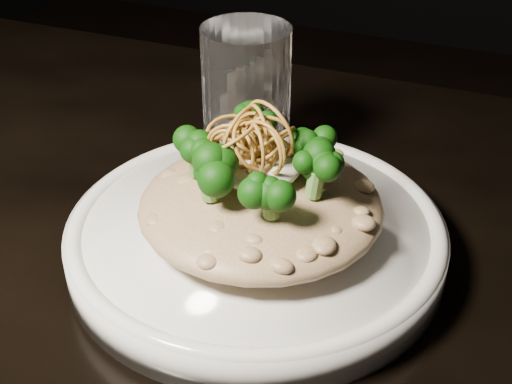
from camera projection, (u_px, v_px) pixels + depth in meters
plate at (256, 239)px, 0.52m from camera, size 0.27×0.27×0.03m
risotto at (261, 205)px, 0.50m from camera, size 0.17×0.17×0.04m
broccoli at (257, 152)px, 0.48m from camera, size 0.13×0.13×0.05m
cheese at (257, 166)px, 0.49m from camera, size 0.06×0.06×0.02m
shallots at (248, 136)px, 0.48m from camera, size 0.05×0.05×0.03m
drinking_glass at (246, 103)px, 0.60m from camera, size 0.07×0.07×0.13m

